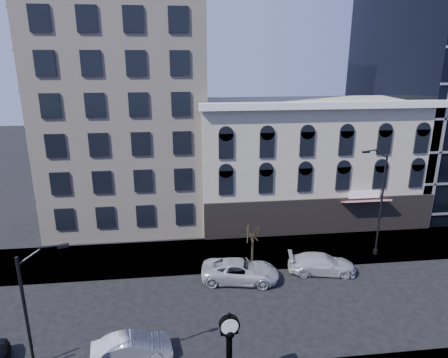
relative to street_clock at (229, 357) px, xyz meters
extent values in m
plane|color=black|center=(-0.99, 6.63, -2.20)|extent=(160.00, 160.00, 0.00)
cube|color=gray|center=(-0.99, 14.63, -2.14)|extent=(160.00, 6.00, 0.12)
cube|color=beige|center=(-6.99, 25.63, 16.80)|extent=(15.00, 15.00, 38.00)
cube|color=#B6AD96|center=(11.01, 22.63, 3.80)|extent=(22.00, 10.00, 12.00)
cube|color=white|center=(11.01, 17.43, 10.00)|extent=(22.60, 0.80, 0.60)
cube|color=black|center=(11.01, 17.58, -0.40)|extent=(22.00, 0.30, 3.60)
cube|color=maroon|center=(15.01, 17.03, 1.20)|extent=(4.50, 1.18, 0.55)
sphere|color=black|center=(0.00, 0.00, 1.38)|extent=(0.53, 0.53, 0.53)
cube|color=black|center=(0.00, 0.00, 1.48)|extent=(0.87, 0.29, 0.24)
cylinder|color=black|center=(0.00, 0.00, 1.86)|extent=(1.01, 0.40, 0.99)
cylinder|color=white|center=(0.00, -0.16, 1.86)|extent=(0.83, 0.10, 0.84)
cylinder|color=white|center=(0.00, 0.16, 1.86)|extent=(0.83, 0.10, 0.84)
sphere|color=black|center=(0.00, 0.00, 2.43)|extent=(0.19, 0.19, 0.19)
cylinder|color=black|center=(-9.17, 0.41, 1.85)|extent=(0.15, 0.15, 7.86)
cube|color=black|center=(-7.51, 0.94, 5.92)|extent=(0.54, 0.34, 0.13)
cylinder|color=black|center=(14.28, 13.03, 2.33)|extent=(0.16, 0.16, 8.83)
cylinder|color=black|center=(14.28, 13.03, -1.88)|extent=(0.37, 0.37, 0.41)
cube|color=black|center=(12.34, 12.85, 6.90)|extent=(0.58, 0.28, 0.14)
cylinder|color=#2D2516|center=(3.66, 13.20, -0.95)|extent=(0.21, 0.21, 2.26)
imported|color=silver|center=(-5.05, 3.01, -1.48)|extent=(4.58, 2.21, 1.45)
imported|color=silver|center=(2.21, 10.39, -1.40)|extent=(6.17, 3.65, 1.61)
imported|color=silver|center=(8.71, 10.80, -1.45)|extent=(5.49, 3.01, 1.51)
camera|label=1|loc=(-2.13, -15.85, 14.00)|focal=32.00mm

